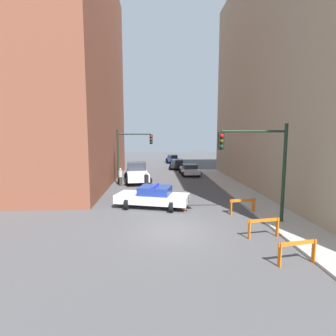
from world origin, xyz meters
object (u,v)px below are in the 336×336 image
object	(u,v)px
parked_car_mid	(177,164)
pedestrian_corner	(121,177)
police_car	(153,196)
barrier_mid	(264,225)
barrier_back	(243,204)
white_truck	(137,173)
traffic_light_near	(263,158)
traffic_light_far	(129,149)
parked_car_far	(172,159)
pedestrian_crossing	(146,182)
traffic_cone	(184,206)
parked_car_near	(190,169)
barrier_corner	(242,204)
barrier_front	(297,249)

from	to	relation	value
parked_car_mid	pedestrian_corner	size ratio (longest dim) A/B	2.68
police_car	barrier_mid	distance (m)	7.45
barrier_back	pedestrian_corner	bearing A→B (deg)	132.49
white_truck	pedestrian_corner	bearing A→B (deg)	-131.87
traffic_light_near	white_truck	xyz separation A→B (m)	(-7.39, 13.10, -2.62)
white_truck	traffic_light_far	bearing A→B (deg)	-129.28
traffic_light_near	police_car	world-z (taller)	traffic_light_near
white_truck	barrier_mid	size ratio (longest dim) A/B	3.53
parked_car_far	pedestrian_crossing	size ratio (longest dim) A/B	2.59
pedestrian_corner	traffic_cone	distance (m)	9.78
parked_car_mid	barrier_back	size ratio (longest dim) A/B	2.78
white_truck	parked_car_near	world-z (taller)	white_truck
white_truck	traffic_cone	size ratio (longest dim) A/B	8.54
traffic_light_far	pedestrian_crossing	bearing A→B (deg)	-66.61
police_car	pedestrian_crossing	xyz separation A→B (m)	(-0.55, 4.57, 0.14)
pedestrian_crossing	barrier_mid	bearing A→B (deg)	8.55
parked_car_far	pedestrian_crossing	distance (m)	23.53
white_truck	barrier_corner	world-z (taller)	white_truck
parked_car_mid	barrier_mid	bearing A→B (deg)	-80.48
traffic_light_far	parked_car_near	distance (m)	8.70
police_car	pedestrian_crossing	bearing A→B (deg)	22.17
barrier_back	barrier_corner	bearing A→B (deg)	-125.42
parked_car_near	barrier_back	xyz separation A→B (m)	(1.14, -15.29, -0.06)
traffic_light_far	traffic_light_near	bearing A→B (deg)	-56.40
traffic_cone	barrier_mid	bearing A→B (deg)	-55.24
traffic_light_near	white_truck	bearing A→B (deg)	119.42
pedestrian_corner	barrier_mid	xyz separation A→B (m)	(8.17, -12.97, -0.24)
parked_car_near	barrier_corner	size ratio (longest dim) A/B	2.74
parked_car_far	pedestrian_crossing	world-z (taller)	pedestrian_crossing
white_truck	parked_car_far	bearing A→B (deg)	67.93
traffic_light_near	white_truck	world-z (taller)	traffic_light_near
traffic_light_far	barrier_back	distance (m)	13.12
white_truck	pedestrian_crossing	distance (m)	5.13
traffic_light_far	pedestrian_crossing	distance (m)	5.04
traffic_light_far	parked_car_mid	world-z (taller)	traffic_light_far
traffic_cone	white_truck	bearing A→B (deg)	108.99
parked_car_near	barrier_front	size ratio (longest dim) A/B	2.75
white_truck	pedestrian_corner	xyz separation A→B (m)	(-1.41, -2.03, -0.04)
pedestrian_corner	barrier_mid	world-z (taller)	pedestrian_corner
barrier_back	parked_car_near	bearing A→B (deg)	94.27
traffic_light_far	traffic_cone	distance (m)	10.76
police_car	parked_car_near	size ratio (longest dim) A/B	1.15
barrier_front	barrier_back	size ratio (longest dim) A/B	0.99
parked_car_mid	barrier_corner	distance (m)	21.46
parked_car_mid	pedestrian_crossing	world-z (taller)	pedestrian_crossing
parked_car_mid	barrier_corner	xyz separation A→B (m)	(2.00, -21.37, -0.06)
traffic_light_near	pedestrian_crossing	size ratio (longest dim) A/B	3.13
police_car	barrier_back	world-z (taller)	police_car
barrier_back	barrier_corner	world-z (taller)	same
parked_car_near	parked_car_mid	bearing A→B (deg)	97.00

